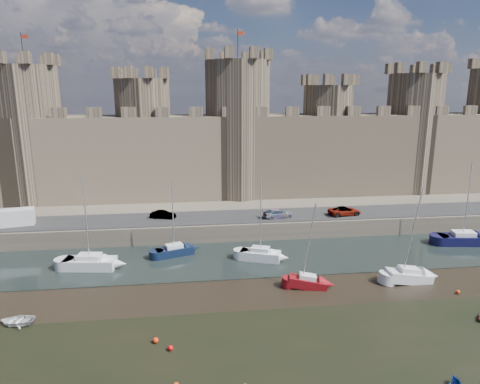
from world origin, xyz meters
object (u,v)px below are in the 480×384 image
Objects in this scene: van at (13,218)px; sailboat_2 at (260,254)px; sailboat_4 at (308,281)px; sailboat_0 at (90,262)px; car_1 at (163,215)px; car_3 at (345,211)px; sailboat_1 at (174,250)px; car_2 at (278,214)px; sailboat_3 at (463,238)px; sailboat_5 at (409,275)px.

sailboat_2 reaches higher than van.
sailboat_2 is 1.12× the size of sailboat_4.
car_1 is at bearing 62.04° from sailboat_0.
sailboat_0 is at bearing 97.84° from car_3.
car_1 is 20.18m from van.
sailboat_1 is at bearing -174.56° from sailboat_2.
car_3 is at bearing 23.13° from sailboat_0.
sailboat_0 is (-24.71, -9.69, -2.30)m from car_2.
sailboat_2 is (12.40, -11.21, -2.26)m from car_1.
car_1 is 16.87m from sailboat_2.
sailboat_1 is (-14.89, -6.71, -2.39)m from car_2.
sailboat_3 is (24.31, -7.36, -2.29)m from car_2.
sailboat_3 is (40.95, -9.00, -2.24)m from car_1.
sailboat_2 reaches higher than car_3.
sailboat_0 is at bearing -53.44° from van.
sailboat_4 is at bearing 179.90° from sailboat_5.
sailboat_3 reaches higher than sailboat_5.
sailboat_4 reaches higher than car_3.
car_3 is 0.45× the size of sailboat_5.
sailboat_3 reaches higher than car_3.
sailboat_3 is (49.02, 2.33, 0.00)m from sailboat_0.
car_1 is 26.78m from car_3.
car_3 is 16.19m from sailboat_3.
van is 40.79m from sailboat_4.
sailboat_0 is (12.08, -10.43, -2.80)m from van.
sailboat_1 is at bearing 156.99° from sailboat_5.
car_3 is 20.72m from sailboat_4.
sailboat_1 is at bearing 24.39° from sailboat_0.
sailboat_0 is 1.05× the size of sailboat_5.
car_1 is 33.74m from sailboat_5.
car_2 is 0.40× the size of sailboat_0.
sailboat_0 reaches higher than sailboat_4.
sailboat_1 is at bearing 97.34° from car_3.
sailboat_0 is at bearing 101.70° from car_2.
car_1 is 14.08m from sailboat_0.
sailboat_2 is (20.47, 0.11, -0.02)m from sailboat_0.
van is at bearing 141.98° from sailboat_1.
sailboat_0 is at bearing 174.40° from sailboat_4.
sailboat_4 is at bearing -56.34° from sailboat_1.
sailboat_5 reaches higher than sailboat_1.
sailboat_0 reaches higher than car_1.
sailboat_0 is 49.08m from sailboat_3.
sailboat_5 is (15.22, -8.02, -0.07)m from sailboat_2.
car_3 is (10.10, 0.03, 0.02)m from car_2.
sailboat_2 reaches higher than sailboat_4.
sailboat_4 is at bearing -10.59° from sailboat_0.
sailboat_4 is at bearing 141.30° from car_3.
sailboat_4 reaches higher than car_1.
sailboat_4 is at bearing 168.73° from car_2.
car_3 is 36.21m from sailboat_0.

